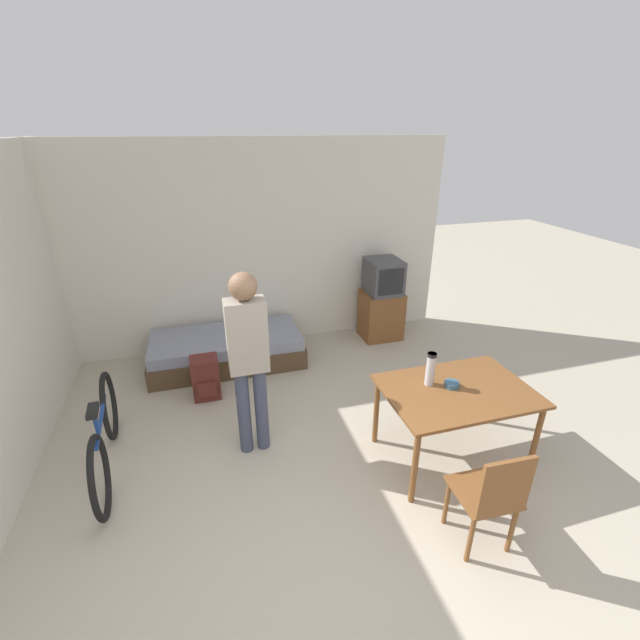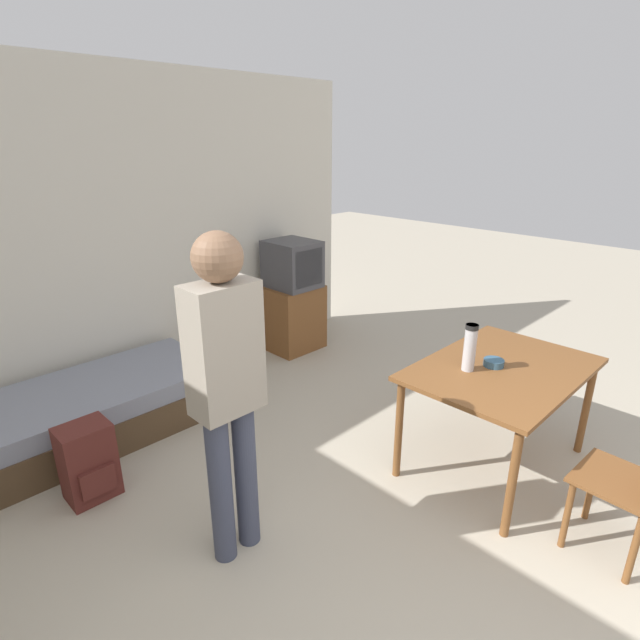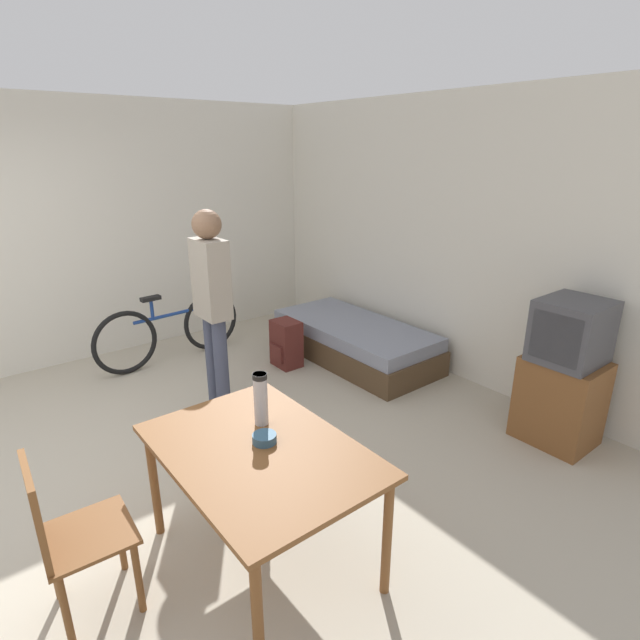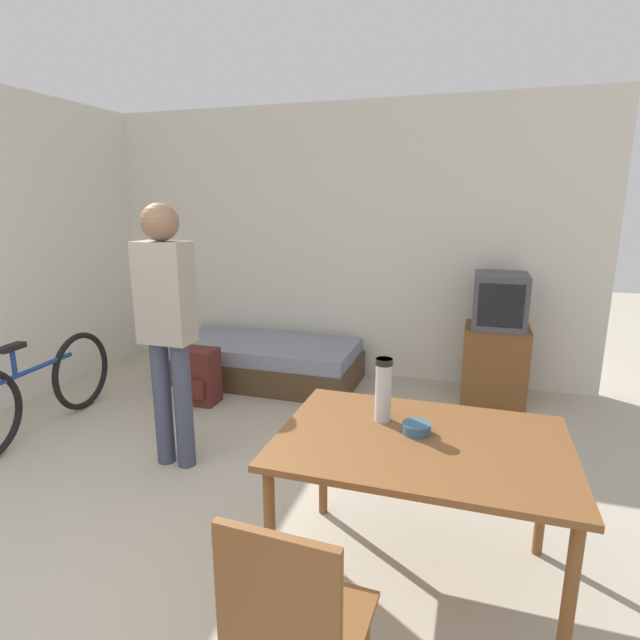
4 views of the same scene
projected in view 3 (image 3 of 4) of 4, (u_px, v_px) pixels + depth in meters
name	position (u px, v px, depth m)	size (l,w,h in m)	color
ground_plane	(31.00, 499.00, 3.31)	(20.00, 20.00, 0.00)	#B2A893
wall_back	(424.00, 235.00, 5.10)	(5.47, 0.06, 2.70)	silver
wall_left	(157.00, 227.00, 5.65)	(0.06, 4.78, 2.70)	silver
daybed	(354.00, 341.00, 5.46)	(1.90, 0.89, 0.40)	#4C3823
tv	(564.00, 375.00, 3.81)	(0.55, 0.50, 1.16)	brown
dining_table	(260.00, 461.00, 2.62)	(1.27, 0.88, 0.73)	brown
wooden_chair	(66.00, 532.00, 2.34)	(0.43, 0.43, 0.90)	brown
bicycle	(170.00, 330.00, 5.34)	(0.17, 1.66, 0.76)	black
person_standing	(212.00, 298.00, 4.11)	(0.34, 0.23, 1.75)	#3D4256
thermos_flask	(261.00, 397.00, 2.77)	(0.08, 0.08, 0.31)	#B7B7BC
mate_bowl	(264.00, 438.00, 2.64)	(0.13, 0.13, 0.05)	#335670
backpack	(286.00, 344.00, 5.25)	(0.30, 0.26, 0.50)	#56231E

